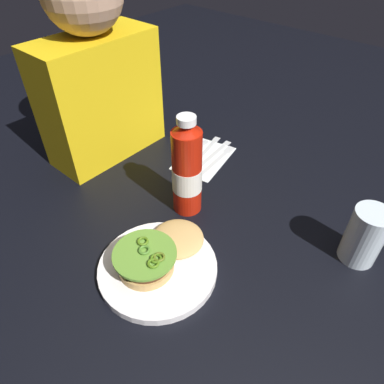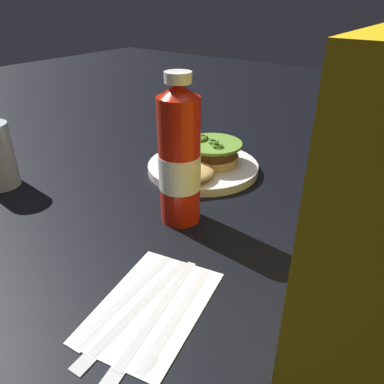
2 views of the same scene
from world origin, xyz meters
TOP-DOWN VIEW (x-y plane):
  - ground_plane at (0.00, 0.00)m, footprint 3.00×3.00m
  - dinner_plate at (-0.16, 0.09)m, footprint 0.24×0.24m
  - burger_sandwich at (-0.14, 0.10)m, footprint 0.21×0.13m
  - ketchup_bottle at (0.02, 0.17)m, footprint 0.07×0.07m
  - water_glass at (0.14, -0.20)m, footprint 0.07×0.07m
  - napkin at (0.20, 0.27)m, footprint 0.21×0.16m
  - fork_utensil at (0.23, 0.23)m, footprint 0.19×0.03m
  - steak_knife at (0.23, 0.26)m, footprint 0.21×0.03m
  - butter_knife at (0.23, 0.28)m, footprint 0.22×0.06m
  - spoon_utensil at (0.23, 0.31)m, footprint 0.18×0.05m
  - diner_person at (0.06, 0.51)m, footprint 0.32×0.19m

SIDE VIEW (x-z plane):
  - ground_plane at x=0.00m, z-range 0.00..0.00m
  - napkin at x=0.20m, z-range 0.00..0.00m
  - fork_utensil at x=0.23m, z-range 0.00..0.01m
  - steak_knife at x=0.23m, z-range 0.00..0.01m
  - butter_knife at x=0.23m, z-range 0.00..0.01m
  - spoon_utensil at x=0.23m, z-range 0.00..0.01m
  - dinner_plate at x=-0.16m, z-range 0.00..0.02m
  - burger_sandwich at x=-0.14m, z-range 0.01..0.06m
  - water_glass at x=0.14m, z-range 0.00..0.13m
  - ketchup_bottle at x=0.02m, z-range -0.01..0.24m
  - diner_person at x=0.06m, z-range -0.02..0.50m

